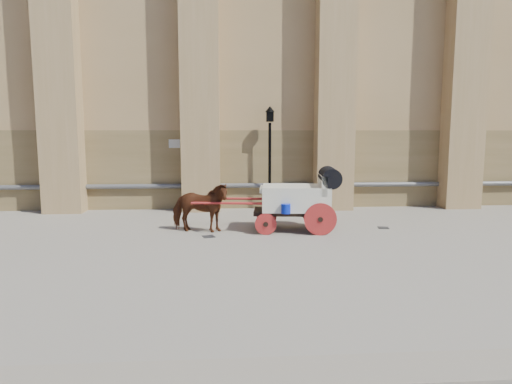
{
  "coord_description": "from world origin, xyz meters",
  "views": [
    {
      "loc": [
        -0.15,
        -13.45,
        2.93
      ],
      "look_at": [
        0.79,
        -0.15,
        1.18
      ],
      "focal_mm": 32.0,
      "sensor_mm": 36.0,
      "label": 1
    }
  ],
  "objects": [
    {
      "name": "drain_grate_near",
      "position": [
        -0.6,
        -0.8,
        0.01
      ],
      "size": [
        0.4,
        0.4,
        0.01
      ],
      "primitive_type": "cube",
      "rotation": [
        0.0,
        0.0,
        0.32
      ],
      "color": "black",
      "rests_on": "ground"
    },
    {
      "name": "horse",
      "position": [
        -0.87,
        -0.17,
        0.74
      ],
      "size": [
        1.87,
        1.13,
        1.48
      ],
      "primitive_type": "imported",
      "rotation": [
        0.0,
        0.0,
        1.37
      ],
      "color": "#5D2A17",
      "rests_on": "ground"
    },
    {
      "name": "drain_grate_far",
      "position": [
        4.74,
        0.02,
        0.01
      ],
      "size": [
        0.38,
        0.38,
        0.01
      ],
      "primitive_type": "cube",
      "rotation": [
        0.0,
        0.0,
        -0.2
      ],
      "color": "black",
      "rests_on": "ground"
    },
    {
      "name": "street_lamp",
      "position": [
        1.56,
        3.5,
        2.08
      ],
      "size": [
        0.36,
        0.36,
        3.88
      ],
      "color": "black",
      "rests_on": "ground"
    },
    {
      "name": "carriage",
      "position": [
        2.13,
        -0.16,
        1.02
      ],
      "size": [
        4.44,
        1.68,
        1.9
      ],
      "rotation": [
        0.0,
        0.0,
        -0.12
      ],
      "color": "black",
      "rests_on": "ground"
    },
    {
      "name": "ground",
      "position": [
        0.0,
        0.0,
        0.0
      ],
      "size": [
        90.0,
        90.0,
        0.0
      ],
      "primitive_type": "plane",
      "color": "slate",
      "rests_on": "ground"
    }
  ]
}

